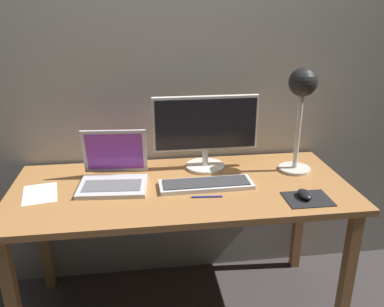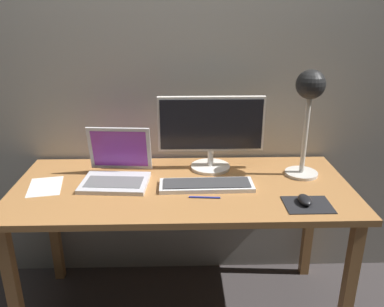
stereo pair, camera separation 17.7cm
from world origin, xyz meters
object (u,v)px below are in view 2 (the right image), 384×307
monitor (211,129)px  laptop (117,166)px  pen (205,197)px  desk_lamp (309,99)px  keyboard_main (207,185)px  mouse (305,200)px

monitor → laptop: (-0.46, -0.12, -0.15)m
laptop → pen: laptop is taller
desk_lamp → pen: desk_lamp is taller
monitor → desk_lamp: size_ratio=1.02×
monitor → keyboard_main: (-0.03, -0.23, -0.20)m
keyboard_main → laptop: size_ratio=1.33×
laptop → pen: bearing=-27.4°
monitor → pen: bearing=-98.3°
desk_lamp → keyboard_main: bearing=-164.7°
monitor → pen: (-0.05, -0.34, -0.21)m
pen → laptop: bearing=152.6°
keyboard_main → pen: (-0.02, -0.11, -0.01)m
laptop → desk_lamp: bearing=1.8°
desk_lamp → mouse: size_ratio=5.49×
monitor → laptop: 0.50m
laptop → monitor: bearing=15.1°
laptop → mouse: laptop is taller
laptop → desk_lamp: desk_lamp is taller
laptop → pen: (0.41, -0.21, -0.06)m
desk_lamp → mouse: desk_lamp is taller
laptop → mouse: size_ratio=3.46×
laptop → desk_lamp: size_ratio=0.63×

